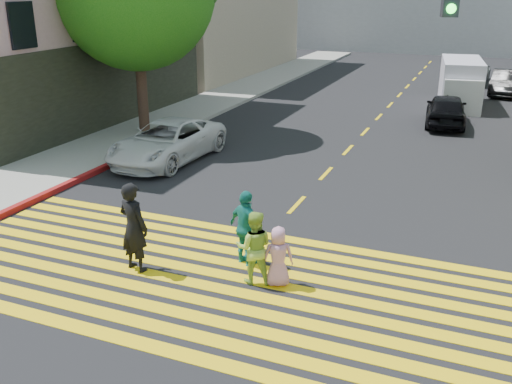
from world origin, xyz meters
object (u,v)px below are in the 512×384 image
Objects in this scene: pedestrian_woman at (254,248)px; silver_car at (472,71)px; white_van at (460,85)px; white_sedan at (167,141)px; pedestrian_child at (278,257)px; pedestrian_extra at (246,228)px; pedestrian_man at (134,227)px; dark_car_parked at (506,83)px; dark_car_near at (446,110)px.

pedestrian_woman reaches higher than silver_car.
pedestrian_woman is at bearing -104.29° from white_van.
silver_car is at bearing 70.66° from white_sedan.
pedestrian_extra reaches higher than pedestrian_child.
pedestrian_man reaches higher than pedestrian_extra.
pedestrian_child is 0.31× the size of dark_car_parked.
pedestrian_woman is 0.31× the size of white_sedan.
pedestrian_woman is 1.23× the size of pedestrian_child.
pedestrian_child is (0.49, 0.08, -0.14)m from pedestrian_woman.
pedestrian_woman is at bearing -12.96° from pedestrian_child.
silver_car is (3.36, 27.86, -0.16)m from pedestrian_extra.
pedestrian_child is 15.94m from dark_car_near.
pedestrian_woman reaches higher than dark_car_near.
pedestrian_woman is at bearing -157.45° from pedestrian_man.
pedestrian_woman is 0.38× the size of dark_car_near.
pedestrian_child is at bearing -102.95° from white_van.
dark_car_near is at bearing -117.79° from pedestrian_woman.
dark_car_parked is at bearing 61.81° from white_sedan.
pedestrian_man is 0.42× the size of silver_car.
white_van is (2.16, 20.26, 0.45)m from pedestrian_child.
pedestrian_man is 0.40× the size of white_sedan.
pedestrian_man is 0.39× the size of white_van.
white_sedan is (-5.57, 6.11, -0.16)m from pedestrian_extra.
pedestrian_extra is (-0.47, 0.68, 0.07)m from pedestrian_woman.
pedestrian_child is at bearing 174.69° from pedestrian_extra.
pedestrian_man reaches higher than white_sedan.
white_van reaches higher than white_sedan.
dark_car_near reaches higher than pedestrian_child.
pedestrian_child is at bearing -95.21° from dark_car_parked.
dark_car_near is at bearing -100.25° from white_van.
white_sedan is 1.22× the size of dark_car_near.
white_sedan reaches higher than dark_car_parked.
white_sedan is at bearing -116.46° from dark_car_parked.
dark_car_parked is at bearing -120.23° from pedestrian_woman.
silver_car is at bearing -115.03° from pedestrian_woman.
pedestrian_extra is 0.42× the size of dark_car_parked.
pedestrian_child is at bearing -157.65° from pedestrian_man.
pedestrian_extra is 0.34× the size of white_sedan.
dark_car_near is (2.39, 15.90, -0.08)m from pedestrian_woman.
pedestrian_extra reaches higher than dark_car_near.
pedestrian_extra is at bearing -53.98° from pedestrian_child.
white_van is at bearing -91.51° from pedestrian_man.
white_van reaches higher than dark_car_parked.
pedestrian_extra reaches higher than silver_car.
silver_car is at bearing -69.92° from pedestrian_extra.
white_sedan is at bearing 70.69° from silver_car.
dark_car_near is at bearing 90.74° from silver_car.
dark_car_near is 0.81× the size of white_van.
white_van is at bearing -111.41° from dark_car_parked.
pedestrian_extra is at bearing -97.65° from dark_car_parked.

